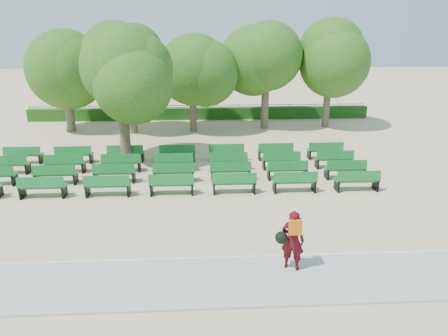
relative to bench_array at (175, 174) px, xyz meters
name	(u,v)px	position (x,y,z in m)	size (l,w,h in m)	color
ground	(200,184)	(1.22, -1.24, -0.10)	(120.00, 120.00, 0.00)	tan
paving	(200,283)	(1.22, -8.64, -0.07)	(30.00, 2.20, 0.06)	#A8A8A4
curb	(200,259)	(1.22, -7.49, -0.05)	(30.00, 0.12, 0.10)	silver
hedge	(201,113)	(1.22, 12.76, 0.35)	(26.00, 0.70, 0.90)	#1C4D14
fence	(201,118)	(1.22, 13.16, -0.10)	(26.00, 0.10, 1.02)	black
tree_line	(201,131)	(1.22, 8.76, -0.10)	(21.80, 6.80, 7.04)	#2D621A
bench_array	(175,174)	(0.00, 0.00, 0.00)	(1.89, 0.71, 1.17)	#126A25
tree_among	(121,85)	(-2.57, 1.99, 3.89)	(4.18, 4.18, 5.90)	brown
person	(292,239)	(3.79, -8.11, 0.89)	(0.90, 0.66, 1.78)	#42090D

